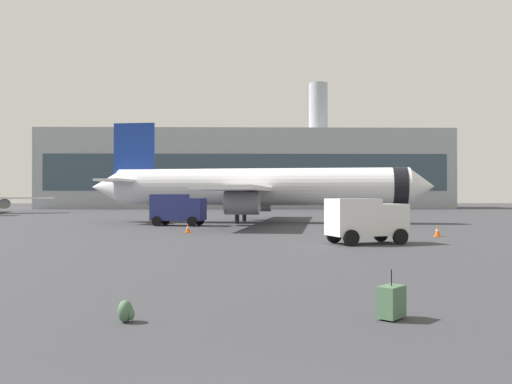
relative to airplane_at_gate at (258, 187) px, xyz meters
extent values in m
cylinder|color=white|center=(0.23, -0.03, 0.04)|extent=(30.23, 8.14, 3.80)
cone|color=white|center=(16.26, -2.40, 0.04)|extent=(2.90, 3.92, 3.61)
cone|color=white|center=(-16.19, 2.39, 0.04)|extent=(3.67, 3.85, 3.42)
cylinder|color=black|center=(14.08, -2.08, 0.04)|extent=(1.95, 4.04, 3.88)
cube|color=white|center=(0.41, 8.03, -0.26)|extent=(7.08, 16.53, 0.36)
cube|color=white|center=(-1.93, -7.80, -0.26)|extent=(7.08, 16.53, 0.36)
cylinder|color=gray|center=(0.04, 5.55, -1.56)|extent=(3.49, 2.64, 2.20)
cylinder|color=gray|center=(-1.56, -5.33, -1.56)|extent=(3.49, 2.64, 2.20)
cube|color=#193899|center=(-13.12, 1.94, 3.64)|extent=(4.41, 1.00, 6.40)
cube|color=white|center=(-13.15, 5.18, 0.64)|extent=(3.45, 6.32, 0.24)
cube|color=white|center=(-14.09, -1.16, 0.64)|extent=(3.45, 6.32, 0.24)
cylinder|color=black|center=(12.10, -1.79, -2.76)|extent=(0.36, 0.36, 1.80)
cylinder|color=black|center=(-1.40, 2.63, -2.76)|extent=(0.44, 0.44, 1.80)
cylinder|color=black|center=(-2.10, -2.12, -2.76)|extent=(0.44, 0.44, 1.80)
cube|color=white|center=(-38.13, 31.38, -1.23)|extent=(11.94, 6.67, 0.26)
cylinder|color=gray|center=(-39.84, 30.84, -2.15)|extent=(2.18, 2.65, 1.57)
cube|color=navy|center=(-5.91, -5.97, -2.14)|extent=(2.08, 2.49, 2.04)
cube|color=#1E232D|center=(-5.21, -6.11, -1.66)|extent=(0.47, 1.96, 0.84)
cube|color=navy|center=(-8.26, -5.50, -1.96)|extent=(3.49, 2.77, 2.40)
cylinder|color=black|center=(-5.57, -4.87, -3.21)|extent=(0.93, 0.39, 0.90)
cylinder|color=black|center=(-6.02, -7.12, -3.21)|extent=(0.93, 0.39, 0.90)
cylinder|color=black|center=(-8.86, -4.21, -3.21)|extent=(0.93, 0.39, 0.90)
cylinder|color=black|center=(-9.31, -6.46, -3.21)|extent=(0.93, 0.39, 0.90)
cube|color=white|center=(6.99, -24.20, -2.27)|extent=(2.26, 2.42, 1.78)
cube|color=#1E232D|center=(7.71, -23.98, -1.85)|extent=(0.60, 1.75, 0.74)
cube|color=white|center=(4.89, -24.84, -2.11)|extent=(3.11, 2.68, 2.10)
cylinder|color=black|center=(6.90, -23.13, -3.21)|extent=(0.93, 0.47, 0.90)
cylinder|color=black|center=(7.51, -25.14, -3.21)|extent=(0.93, 0.47, 0.90)
cylinder|color=black|center=(3.95, -24.02, -3.21)|extent=(0.93, 0.47, 0.90)
cylinder|color=black|center=(4.56, -26.03, -3.21)|extent=(0.93, 0.47, 0.90)
cube|color=#F2590C|center=(11.73, -19.23, -3.64)|extent=(0.44, 0.44, 0.04)
cone|color=#F2590C|center=(11.73, -19.23, -3.28)|extent=(0.36, 0.36, 0.67)
cylinder|color=white|center=(11.73, -19.23, -3.24)|extent=(0.23, 0.23, 0.10)
cube|color=#F2590C|center=(-5.51, -15.22, -3.64)|extent=(0.44, 0.44, 0.04)
cone|color=#F2590C|center=(-5.51, -15.22, -3.30)|extent=(0.36, 0.36, 0.63)
cylinder|color=white|center=(-5.51, -15.22, -3.27)|extent=(0.23, 0.23, 0.10)
cube|color=#476B4C|center=(2.07, -43.19, -3.27)|extent=(0.73, 0.74, 0.70)
cylinder|color=black|center=(2.07, -43.19, -2.74)|extent=(0.02, 0.02, 0.36)
cylinder|color=black|center=(2.23, -43.02, -3.62)|extent=(0.08, 0.08, 0.08)
cylinder|color=black|center=(1.92, -43.35, -3.62)|extent=(0.08, 0.08, 0.08)
ellipsoid|color=#476B4C|center=(-3.76, -43.36, -3.42)|extent=(0.32, 0.40, 0.48)
ellipsoid|color=#476B4C|center=(-3.62, -43.36, -3.49)|extent=(0.12, 0.28, 0.24)
cube|color=#9EA3AD|center=(-1.28, 70.61, 5.06)|extent=(90.69, 23.99, 17.43)
cube|color=#334756|center=(-1.28, 58.56, 4.19)|extent=(86.16, 0.10, 7.84)
cylinder|color=#9EA3AD|center=(15.78, 70.61, 19.78)|extent=(4.40, 4.40, 12.00)
camera|label=1|loc=(-1.13, -54.95, -0.93)|focal=37.44mm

